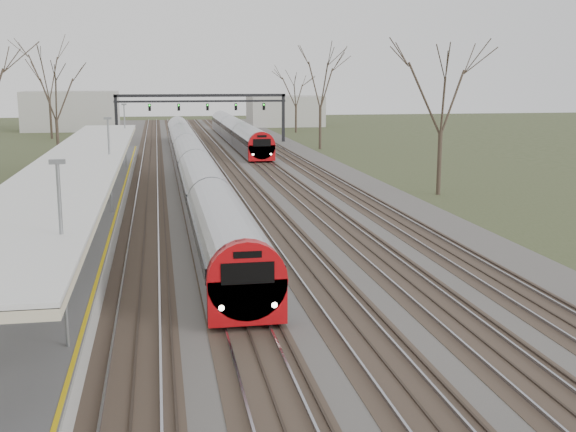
# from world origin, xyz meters

# --- Properties ---
(track_bed) EXTENTS (24.00, 160.00, 0.22)m
(track_bed) POSITION_xyz_m (0.26, 55.00, 0.06)
(track_bed) COLOR #474442
(track_bed) RESTS_ON ground
(platform) EXTENTS (3.50, 69.00, 1.00)m
(platform) POSITION_xyz_m (-9.05, 37.50, 0.50)
(platform) COLOR #9E9B93
(platform) RESTS_ON ground
(canopy) EXTENTS (4.10, 50.00, 3.11)m
(canopy) POSITION_xyz_m (-9.05, 32.99, 3.93)
(canopy) COLOR slate
(canopy) RESTS_ON platform
(signal_gantry) EXTENTS (21.00, 0.59, 6.08)m
(signal_gantry) POSITION_xyz_m (0.29, 84.99, 4.91)
(signal_gantry) COLOR black
(signal_gantry) RESTS_ON ground
(tree_east_far) EXTENTS (5.00, 5.00, 10.30)m
(tree_east_far) POSITION_xyz_m (14.00, 42.00, 7.29)
(tree_east_far) COLOR #2D231C
(tree_east_far) RESTS_ON ground
(train_near) EXTENTS (2.62, 75.21, 3.05)m
(train_near) POSITION_xyz_m (-2.50, 54.18, 1.48)
(train_near) COLOR #A9ACB3
(train_near) RESTS_ON ground
(train_far) EXTENTS (2.62, 45.21, 3.05)m
(train_far) POSITION_xyz_m (4.50, 84.67, 1.48)
(train_far) COLOR #A9ACB3
(train_far) RESTS_ON ground
(passenger) EXTENTS (0.55, 0.70, 1.68)m
(passenger) POSITION_xyz_m (-8.45, 18.85, 1.84)
(passenger) COLOR #30495F
(passenger) RESTS_ON platform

